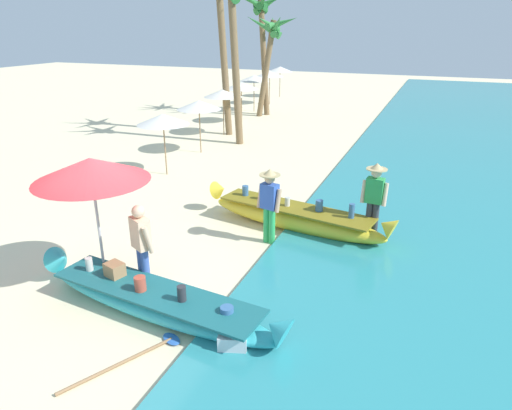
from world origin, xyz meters
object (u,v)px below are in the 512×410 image
(boat_yellow_midground, at_px, (295,217))
(person_vendor_hatted, at_px, (269,201))
(person_vendor_assistant, at_px, (374,196))
(palm_tree_leaning_seaward, at_px, (272,35))
(boat_cyan_foreground, at_px, (155,301))
(patio_umbrella_large, at_px, (91,170))
(palm_tree_mid_cluster, at_px, (231,9))
(palm_tree_far_behind, at_px, (261,15))
(palm_tree_tall_inland, at_px, (220,5))
(person_tourist_customer, at_px, (141,244))
(paddle, at_px, (137,356))
(cooler_box, at_px, (233,342))

(boat_yellow_midground, height_order, person_vendor_hatted, person_vendor_hatted)
(person_vendor_assistant, height_order, palm_tree_leaning_seaward, palm_tree_leaning_seaward)
(person_vendor_assistant, bearing_deg, boat_cyan_foreground, -124.28)
(boat_yellow_midground, xyz_separation_m, person_vendor_hatted, (-0.31, -0.86, 0.66))
(boat_cyan_foreground, height_order, patio_umbrella_large, patio_umbrella_large)
(palm_tree_mid_cluster, xyz_separation_m, palm_tree_far_behind, (-1.27, 6.24, -0.09))
(person_vendor_hatted, relative_size, person_vendor_assistant, 0.95)
(patio_umbrella_large, bearing_deg, palm_tree_far_behind, 101.82)
(palm_tree_tall_inland, distance_m, palm_tree_mid_cluster, 1.69)
(person_tourist_customer, xyz_separation_m, person_vendor_assistant, (3.40, 3.61, 0.09))
(person_vendor_hatted, xyz_separation_m, patio_umbrella_large, (-2.21, -2.69, 1.20))
(boat_cyan_foreground, distance_m, paddle, 1.10)
(palm_tree_tall_inland, bearing_deg, person_tourist_customer, -70.67)
(patio_umbrella_large, relative_size, palm_tree_tall_inland, 0.36)
(person_vendor_assistant, relative_size, palm_tree_mid_cluster, 0.28)
(person_vendor_assistant, distance_m, palm_tree_tall_inland, 11.95)
(palm_tree_far_behind, height_order, paddle, palm_tree_far_behind)
(person_tourist_customer, relative_size, palm_tree_tall_inland, 0.25)
(person_vendor_hatted, bearing_deg, palm_tree_leaning_seaward, 109.94)
(boat_cyan_foreground, height_order, person_vendor_assistant, person_vendor_assistant)
(patio_umbrella_large, xyz_separation_m, palm_tree_leaning_seaward, (-2.77, 16.41, 1.79))
(palm_tree_mid_cluster, height_order, paddle, palm_tree_mid_cluster)
(palm_tree_tall_inland, height_order, cooler_box, palm_tree_tall_inland)
(boat_yellow_midground, bearing_deg, palm_tree_far_behind, 114.40)
(boat_yellow_midground, height_order, paddle, boat_yellow_midground)
(person_vendor_hatted, xyz_separation_m, person_vendor_assistant, (2.03, 0.97, 0.05))
(person_tourist_customer, xyz_separation_m, paddle, (0.91, -1.56, -0.89))
(boat_yellow_midground, relative_size, palm_tree_mid_cluster, 0.75)
(palm_tree_tall_inland, bearing_deg, palm_tree_leaning_seaward, 82.84)
(palm_tree_tall_inland, distance_m, cooler_box, 15.12)
(palm_tree_tall_inland, xyz_separation_m, palm_tree_far_behind, (-0.20, 4.95, -0.31))
(person_vendor_hatted, xyz_separation_m, person_tourist_customer, (-1.37, -2.64, -0.04))
(patio_umbrella_large, distance_m, cooler_box, 3.69)
(boat_cyan_foreground, relative_size, palm_tree_far_behind, 0.82)
(person_vendor_hatted, distance_m, palm_tree_tall_inland, 11.56)
(patio_umbrella_large, distance_m, palm_tree_leaning_seaward, 16.74)
(palm_tree_far_behind, bearing_deg, paddle, -73.97)
(boat_yellow_midground, distance_m, palm_tree_mid_cluster, 9.72)
(paddle, bearing_deg, person_vendor_assistant, 64.34)
(palm_tree_mid_cluster, bearing_deg, person_vendor_assistant, -47.08)
(palm_tree_far_behind, distance_m, paddle, 19.73)
(boat_cyan_foreground, height_order, palm_tree_leaning_seaward, palm_tree_leaning_seaward)
(person_vendor_assistant, bearing_deg, palm_tree_leaning_seaward, 118.78)
(boat_yellow_midground, height_order, cooler_box, boat_yellow_midground)
(boat_cyan_foreground, bearing_deg, palm_tree_far_behind, 105.87)
(person_tourist_customer, distance_m, palm_tree_tall_inland, 13.28)
(palm_tree_tall_inland, height_order, palm_tree_leaning_seaward, palm_tree_tall_inland)
(person_vendor_assistant, relative_size, palm_tree_leaning_seaward, 0.35)
(person_vendor_assistant, height_order, cooler_box, person_vendor_assistant)
(palm_tree_leaning_seaward, bearing_deg, paddle, -75.84)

